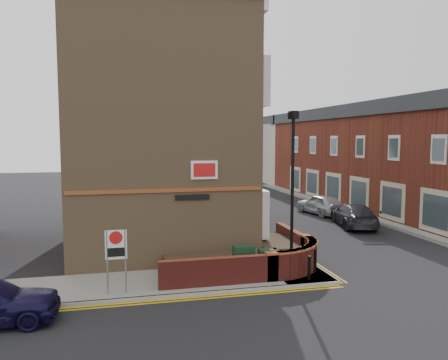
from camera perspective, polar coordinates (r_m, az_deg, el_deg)
ground at (r=16.07m, az=4.93°, el=-14.17°), size 120.00×120.00×0.00m
pavement_corner at (r=16.79m, az=-8.48°, el=-13.12°), size 13.00×3.00×0.12m
pavement_main at (r=31.57m, az=-0.66°, el=-4.27°), size 2.00×32.00×0.12m
pavement_far at (r=33.05m, az=19.55°, el=-4.15°), size 4.00×40.00×0.12m
kerb_side at (r=15.38m, az=-8.00°, el=-14.88°), size 13.00×0.15×0.12m
kerb_main_near at (r=31.79m, az=1.11°, el=-4.20°), size 0.15×32.00×0.12m
kerb_main_far at (r=32.02m, az=16.53°, el=-4.36°), size 0.15×40.00×0.12m
yellow_lines_side at (r=15.17m, az=-7.91°, el=-15.39°), size 13.00×0.28×0.01m
yellow_lines_main at (r=31.87m, az=1.54°, el=-4.28°), size 0.28×32.00×0.01m
corner_building at (r=22.47m, az=-8.40°, el=7.52°), size 8.95×10.40×13.60m
garden_wall at (r=18.34m, az=2.45°, el=-11.65°), size 6.80×6.00×1.20m
lamppost at (r=16.94m, az=8.91°, el=-1.55°), size 0.25×0.50×6.30m
utility_cabinet_large at (r=16.95m, az=2.58°, el=-10.55°), size 0.80×0.45×1.20m
utility_cabinet_small at (r=16.91m, az=5.52°, el=-10.78°), size 0.55×0.40×1.10m
bollard_near at (r=16.94m, az=11.08°, el=-11.18°), size 0.11×0.11×0.90m
bollard_far at (r=17.88m, az=11.80°, el=-10.31°), size 0.11×0.11×0.90m
zone_sign at (r=15.34m, az=-13.91°, el=-8.85°), size 0.72×0.07×2.20m
far_terrace at (r=36.83m, az=18.36°, el=3.07°), size 5.40×30.40×8.00m
far_terrace_cream at (r=55.81m, az=7.01°, el=4.03°), size 5.40×12.40×8.00m
tree_near at (r=29.22m, az=0.17°, el=4.10°), size 3.64×3.65×6.70m
tree_mid at (r=37.04m, az=-2.70°, el=5.14°), size 4.03×4.03×7.42m
tree_far at (r=44.93m, az=-4.56°, el=4.82°), size 3.81×3.81×7.00m
traffic_light_assembly at (r=40.10m, az=-2.89°, el=1.71°), size 0.20×0.16×4.20m
silver_car_near at (r=31.64m, az=2.26°, el=-3.00°), size 1.96×4.63×1.49m
red_car_main at (r=35.69m, az=1.35°, el=-2.08°), size 2.50×5.21×1.43m
grey_car_far at (r=27.97m, az=16.62°, el=-4.44°), size 3.00×5.13×1.40m
silver_car_far at (r=31.87m, az=12.54°, el=-3.09°), size 2.48×4.52×1.46m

